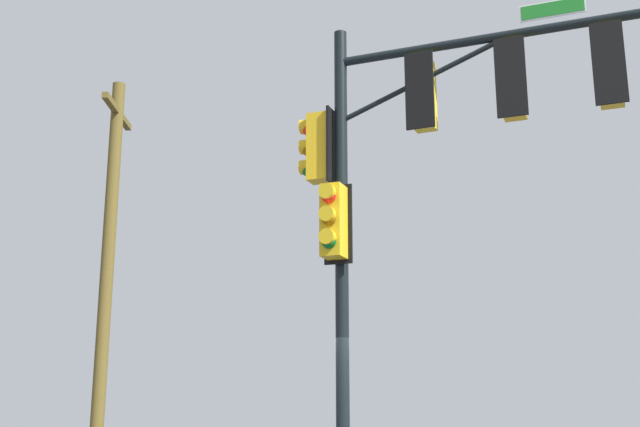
{
  "coord_description": "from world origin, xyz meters",
  "views": [
    {
      "loc": [
        2.74,
        -11.56,
        1.43
      ],
      "look_at": [
        -0.25,
        -0.36,
        4.32
      ],
      "focal_mm": 44.93,
      "sensor_mm": 36.0,
      "label": 1
    }
  ],
  "objects": [
    {
      "name": "signal_pole_assembly",
      "position": [
        1.78,
        -0.23,
        5.37
      ],
      "size": [
        6.68,
        1.3,
        7.42
      ],
      "color": "black",
      "rests_on": "ground_plane"
    },
    {
      "name": "utility_pole",
      "position": [
        -4.98,
        1.79,
        4.08
      ],
      "size": [
        0.55,
        1.78,
        7.82
      ],
      "color": "brown",
      "rests_on": "ground_plane"
    }
  ]
}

